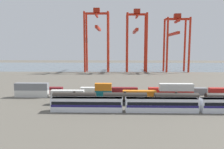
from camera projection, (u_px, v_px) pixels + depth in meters
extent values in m
plane|color=#5B564C|center=(123.00, 80.00, 121.17)|extent=(420.00, 420.00, 0.00)
cube|color=slate|center=(121.00, 66.00, 219.63)|extent=(400.00, 110.00, 0.01)
cube|color=silver|center=(87.00, 104.00, 61.02)|extent=(20.13, 3.10, 3.90)
cube|color=navy|center=(87.00, 105.00, 61.03)|extent=(19.73, 3.14, 0.64)
cube|color=black|center=(87.00, 102.00, 60.94)|extent=(19.32, 3.13, 0.90)
cube|color=slate|center=(87.00, 98.00, 60.81)|extent=(19.93, 2.85, 0.36)
cube|color=silver|center=(161.00, 105.00, 60.46)|extent=(20.13, 3.10, 3.90)
cube|color=navy|center=(161.00, 105.00, 60.47)|extent=(19.73, 3.14, 0.64)
cube|color=black|center=(161.00, 103.00, 60.38)|extent=(19.32, 3.13, 0.90)
cube|color=slate|center=(162.00, 99.00, 60.25)|extent=(19.93, 2.85, 0.36)
cube|color=#232326|center=(75.00, 102.00, 69.02)|extent=(13.75, 2.50, 1.10)
cylinder|color=#2D2823|center=(75.00, 96.00, 68.79)|extent=(13.75, 2.74, 2.74)
cylinder|color=#2D2823|center=(74.00, 92.00, 68.61)|extent=(0.70, 0.70, 0.36)
cube|color=#232326|center=(125.00, 103.00, 68.59)|extent=(13.75, 2.50, 1.10)
cylinder|color=#2D2823|center=(125.00, 97.00, 68.36)|extent=(13.75, 2.74, 2.74)
cylinder|color=#2D2823|center=(125.00, 92.00, 68.18)|extent=(0.70, 0.70, 0.36)
cube|color=#232326|center=(176.00, 103.00, 68.15)|extent=(13.75, 2.50, 1.10)
cylinder|color=#2D2823|center=(176.00, 97.00, 67.93)|extent=(13.75, 2.74, 2.74)
cylinder|color=#2D2823|center=(176.00, 92.00, 67.74)|extent=(0.70, 0.70, 0.36)
cube|color=silver|center=(32.00, 93.00, 79.19)|extent=(12.10, 2.44, 2.60)
cube|color=slate|center=(32.00, 86.00, 78.88)|extent=(12.10, 2.44, 2.60)
cube|color=silver|center=(68.00, 94.00, 78.84)|extent=(12.10, 2.44, 2.60)
cube|color=#146066|center=(103.00, 94.00, 78.48)|extent=(6.04, 2.44, 2.60)
cube|color=orange|center=(103.00, 87.00, 78.18)|extent=(6.04, 2.44, 2.60)
cube|color=orange|center=(139.00, 94.00, 78.13)|extent=(12.10, 2.44, 2.60)
cube|color=#AD211C|center=(176.00, 94.00, 77.78)|extent=(12.10, 2.44, 2.60)
cube|color=silver|center=(176.00, 87.00, 77.47)|extent=(12.10, 2.44, 2.60)
cube|color=maroon|center=(55.00, 90.00, 84.94)|extent=(6.04, 2.44, 2.60)
cube|color=silver|center=(88.00, 91.00, 84.59)|extent=(6.04, 2.44, 2.60)
cube|color=maroon|center=(122.00, 91.00, 84.23)|extent=(12.10, 2.44, 2.60)
cube|color=#AD211C|center=(156.00, 91.00, 83.88)|extent=(6.04, 2.44, 2.60)
cube|color=slate|center=(190.00, 91.00, 83.52)|extent=(12.10, 2.44, 2.60)
cylinder|color=red|center=(85.00, 42.00, 161.72)|extent=(1.50, 1.50, 45.30)
cylinder|color=red|center=(108.00, 42.00, 161.25)|extent=(1.50, 1.50, 45.30)
cylinder|color=red|center=(87.00, 43.00, 172.70)|extent=(1.50, 1.50, 45.30)
cylinder|color=red|center=(108.00, 43.00, 172.23)|extent=(1.50, 1.50, 45.30)
cube|color=red|center=(97.00, 13.00, 164.38)|extent=(19.15, 1.20, 1.60)
cube|color=red|center=(97.00, 16.00, 164.57)|extent=(1.20, 12.66, 1.60)
cube|color=red|center=(98.00, 28.00, 176.99)|extent=(2.00, 32.81, 2.00)
cube|color=maroon|center=(97.00, 10.00, 164.10)|extent=(4.80, 4.00, 3.20)
cylinder|color=red|center=(127.00, 43.00, 161.68)|extent=(1.50, 1.50, 44.45)
cylinder|color=red|center=(147.00, 43.00, 161.30)|extent=(1.50, 1.50, 44.45)
cylinder|color=red|center=(127.00, 43.00, 171.11)|extent=(1.50, 1.50, 44.45)
cylinder|color=red|center=(145.00, 43.00, 170.72)|extent=(1.50, 1.50, 44.45)
cube|color=red|center=(137.00, 14.00, 163.66)|extent=(16.13, 1.20, 1.60)
cube|color=red|center=(137.00, 17.00, 163.85)|extent=(1.20, 11.10, 1.60)
cube|color=red|center=(135.00, 31.00, 177.33)|extent=(2.00, 35.42, 2.00)
cube|color=maroon|center=(137.00, 11.00, 163.38)|extent=(4.80, 4.00, 3.20)
cylinder|color=red|center=(167.00, 45.00, 160.30)|extent=(1.50, 1.50, 40.86)
cylinder|color=red|center=(189.00, 45.00, 159.87)|extent=(1.50, 1.50, 40.86)
cylinder|color=red|center=(164.00, 45.00, 171.33)|extent=(1.50, 1.50, 40.86)
cylinder|color=red|center=(185.00, 45.00, 170.89)|extent=(1.50, 1.50, 40.86)
cube|color=red|center=(177.00, 19.00, 163.27)|extent=(18.00, 1.20, 1.60)
cube|color=red|center=(177.00, 21.00, 163.46)|extent=(1.20, 12.71, 1.60)
cube|color=red|center=(173.00, 34.00, 176.66)|extent=(2.00, 35.02, 2.00)
cube|color=maroon|center=(177.00, 16.00, 162.98)|extent=(4.80, 4.00, 3.20)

